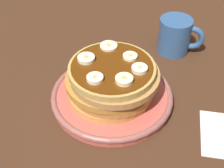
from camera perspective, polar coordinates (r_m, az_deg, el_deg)
ground_plane at (r=66.69cm, az=0.00°, el=-3.77°), size 140.00×140.00×3.00cm
plate at (r=64.82cm, az=0.00°, el=-2.13°), size 24.78×24.78×2.14cm
pancake_stack at (r=62.03cm, az=-0.18°, el=0.70°), size 18.40×17.69×7.16cm
banana_slice_0 at (r=61.18cm, az=-4.66°, el=4.56°), size 3.36×3.36×0.97cm
banana_slice_1 at (r=58.63cm, az=4.94°, el=2.63°), size 3.01×3.01×0.99cm
banana_slice_2 at (r=64.57cm, az=-0.60°, el=6.80°), size 3.56×3.56×0.68cm
banana_slice_3 at (r=61.72cm, az=3.28°, el=4.93°), size 2.86×2.86×0.81cm
banana_slice_4 at (r=56.16cm, az=2.20°, el=0.77°), size 3.22×3.22×1.08cm
banana_slice_5 at (r=56.52cm, az=-3.08°, el=0.99°), size 3.03×3.03×0.99cm
coffee_mug at (r=77.94cm, az=11.42°, el=8.57°), size 10.93×7.65×8.58cm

